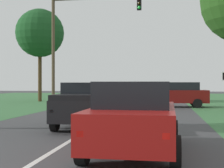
# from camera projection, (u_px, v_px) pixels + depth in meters

# --- Properties ---
(ground_plane) EXTENTS (120.00, 120.00, 0.00)m
(ground_plane) POSITION_uv_depth(u_px,v_px,m) (98.00, 124.00, 15.02)
(ground_plane) COLOR #424244
(red_suv_near) EXTENTS (2.30, 4.77, 1.85)m
(red_suv_near) POSITION_uv_depth(u_px,v_px,m) (135.00, 115.00, 8.80)
(red_suv_near) COLOR #9E1411
(red_suv_near) RESTS_ON ground_plane
(pickup_truck_lead) EXTENTS (2.41, 5.56, 1.84)m
(pickup_truck_lead) POSITION_uv_depth(u_px,v_px,m) (88.00, 104.00, 14.07)
(pickup_truck_lead) COLOR black
(pickup_truck_lead) RESTS_ON ground_plane
(traffic_light) EXTENTS (7.35, 0.40, 8.74)m
(traffic_light) POSITION_uv_depth(u_px,v_px,m) (76.00, 31.00, 25.29)
(traffic_light) COLOR brown
(traffic_light) RESTS_ON ground_plane
(crossing_suv_far) EXTENTS (4.67, 2.19, 1.88)m
(crossing_suv_far) POSITION_uv_depth(u_px,v_px,m) (177.00, 94.00, 25.56)
(crossing_suv_far) COLOR maroon
(crossing_suv_far) RESTS_ON ground_plane
(extra_tree_1) EXTENTS (4.77, 4.77, 9.17)m
(extra_tree_1) POSITION_uv_depth(u_px,v_px,m) (40.00, 33.00, 33.48)
(extra_tree_1) COLOR #4C351E
(extra_tree_1) RESTS_ON ground_plane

